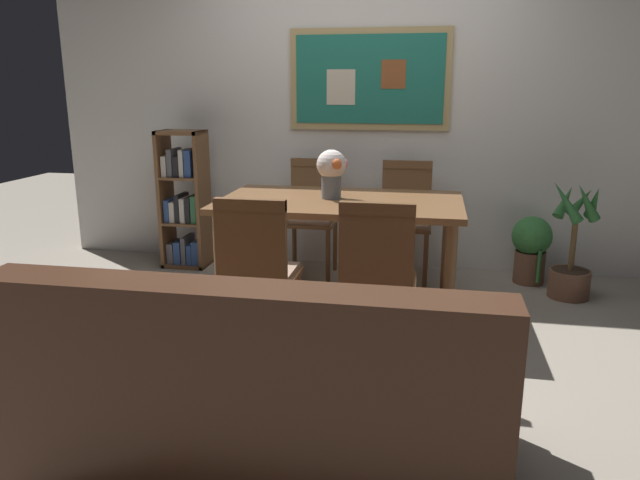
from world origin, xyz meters
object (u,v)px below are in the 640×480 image
potted_ivy (531,247)px  potted_palm (572,256)px  leather_couch (259,395)px  flower_vase (332,170)px  dining_chair_far_left (312,207)px  dining_chair_near_left (257,264)px  bookshelf (185,205)px  dining_chair_far_right (405,211)px  dining_table (341,214)px  dining_chair_near_right (378,269)px

potted_ivy → potted_palm: potted_palm is taller
leather_couch → flower_vase: (-0.02, 1.78, 0.63)m
dining_chair_far_left → dining_chair_near_left: same height
dining_chair_far_left → potted_palm: 1.94m
bookshelf → potted_ivy: size_ratio=2.17×
dining_chair_far_right → dining_chair_near_left: bearing=-114.7°
dining_table → bookshelf: (-1.42, 0.79, -0.15)m
potted_palm → dining_table: bearing=-160.6°
dining_chair_far_left → flower_vase: size_ratio=2.88×
dining_chair_near_right → dining_chair_near_left: same height
dining_chair_near_left → potted_ivy: dining_chair_near_left is taller
potted_palm → dining_chair_far_right: bearing=168.5°
dining_chair_far_right → dining_chair_near_right: bearing=-92.6°
dining_chair_far_left → dining_table: bearing=-66.3°
dining_table → leather_couch: (-0.05, -1.75, -0.35)m
leather_couch → dining_chair_far_right: bearing=80.4°
dining_chair_far_left → dining_chair_far_right: same height
leather_couch → potted_palm: (1.61, 2.30, -0.01)m
leather_couch → potted_ivy: (1.38, 2.59, -0.02)m
dining_chair_near_right → dining_table: bearing=112.4°
dining_table → dining_chair_near_right: size_ratio=1.70×
dining_table → flower_vase: bearing=157.9°
dining_chair_far_right → dining_chair_near_left: size_ratio=1.00×
flower_vase → dining_chair_far_right: bearing=59.7°
dining_chair_near_right → dining_chair_far_right: size_ratio=1.00×
dining_chair_near_right → potted_ivy: size_ratio=1.76×
dining_chair_near_right → potted_ivy: dining_chair_near_right is taller
dining_chair_near_left → flower_vase: 0.94m
leather_couch → potted_palm: bearing=54.9°
dining_chair_far_right → potted_palm: bearing=-11.5°
potted_palm → leather_couch: bearing=-125.1°
dining_chair_far_left → bookshelf: bookshelf is taller
dining_chair_near_right → dining_chair_near_left: 0.65m
dining_chair_far_left → potted_ivy: size_ratio=1.76×
leather_couch → dining_chair_near_left: bearing=106.6°
potted_palm → dining_chair_near_right: bearing=-133.9°
dining_chair_near_right → dining_chair_far_right: bearing=87.4°
dining_table → potted_palm: size_ratio=1.82×
dining_chair_far_right → dining_chair_near_left: (-0.72, -1.57, 0.00)m
dining_chair_near_right → bookshelf: 2.32m
dining_table → dining_chair_far_left: size_ratio=1.70×
dining_table → flower_vase: 0.29m
bookshelf → flower_vase: bearing=-29.6°
potted_palm → flower_vase: 1.83m
dining_chair_far_left → potted_ivy: 1.70m
dining_table → bookshelf: bearing=150.8°
dining_chair_far_left → potted_ivy: (1.68, 0.05, -0.25)m
dining_chair_near_left → dining_chair_near_right: bearing=1.9°
dining_chair_near_right → dining_chair_far_right: 1.55m
dining_table → dining_chair_far_left: 0.87m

